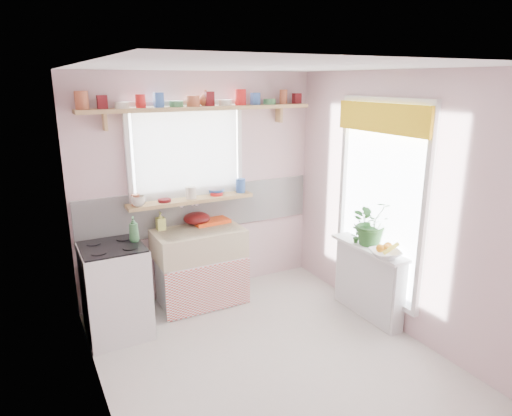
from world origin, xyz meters
TOP-DOWN VIEW (x-y plane):
  - room at (0.66, 0.86)m, footprint 3.20×3.20m
  - sink_unit at (-0.15, 1.29)m, footprint 0.95×0.65m
  - cooker at (-1.10, 1.05)m, footprint 0.58×0.58m
  - radiator_ledge at (1.30, 0.20)m, footprint 0.22×0.95m
  - windowsill at (-0.15, 1.48)m, footprint 1.40×0.22m
  - pine_shelf at (0.00, 1.47)m, footprint 2.52×0.24m
  - shelf_crockery at (0.00, 1.47)m, footprint 2.47×0.11m
  - sill_crockery at (-0.15, 1.48)m, footprint 1.35×0.11m
  - dish_tray at (0.07, 1.50)m, footprint 0.42×0.33m
  - colander at (-0.09, 1.50)m, footprint 0.32×0.32m
  - jade_plant at (1.33, 0.25)m, footprint 0.49×0.45m
  - fruit_bowl at (1.21, -0.09)m, footprint 0.35×0.35m
  - herb_pot at (1.22, 0.35)m, footprint 0.13×0.11m
  - soap_bottle_sink at (-0.50, 1.50)m, footprint 0.09×0.09m
  - sill_cup at (-0.74, 1.42)m, footprint 0.17×0.17m
  - sill_bowl at (0.17, 1.54)m, footprint 0.19×0.19m
  - shelf_vase at (0.07, 1.53)m, footprint 0.18×0.18m
  - cooker_bottle at (-0.88, 1.08)m, footprint 0.12×0.12m
  - fruit at (1.22, -0.09)m, footprint 0.20×0.14m

SIDE VIEW (x-z plane):
  - radiator_ledge at x=1.30m, z-range 0.01..0.78m
  - sink_unit at x=-0.15m, z-range -0.13..0.99m
  - cooker at x=-1.10m, z-range 0.00..0.92m
  - fruit_bowl at x=1.21m, z-range 0.78..0.85m
  - fruit at x=1.22m, z-range 0.82..0.92m
  - dish_tray at x=0.07m, z-range 0.85..0.89m
  - herb_pot at x=1.22m, z-range 0.78..0.98m
  - colander at x=-0.09m, z-range 0.85..0.99m
  - soap_bottle_sink at x=-0.50m, z-range 0.85..1.05m
  - jade_plant at x=1.33m, z-range 0.78..1.26m
  - cooker_bottle at x=-0.88m, z-range 0.92..1.16m
  - windowsill at x=-0.15m, z-range 1.12..1.16m
  - sill_bowl at x=0.17m, z-range 1.16..1.22m
  - sill_cup at x=-0.74m, z-range 1.16..1.27m
  - sill_crockery at x=-0.15m, z-range 1.16..1.28m
  - room at x=0.66m, z-range -0.23..2.97m
  - pine_shelf at x=0.00m, z-range 2.10..2.14m
  - shelf_crockery at x=0.00m, z-range 2.14..2.26m
  - shelf_vase at x=0.07m, z-range 2.14..2.30m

